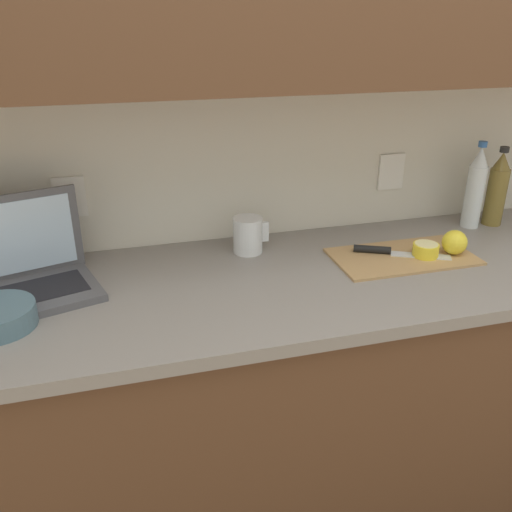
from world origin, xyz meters
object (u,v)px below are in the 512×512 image
at_px(laptop, 29,270).
at_px(cutting_board, 403,257).
at_px(knife, 385,251).
at_px(bottle_oil_tall, 475,188).
at_px(lemon_half_cut, 426,250).
at_px(bottle_green_soda, 497,190).
at_px(measuring_cup, 248,235).
at_px(lemon_whole_beside, 454,242).

relative_size(laptop, cutting_board, 0.87).
relative_size(knife, bottle_oil_tall, 0.92).
bearing_deg(knife, cutting_board, -4.58).
bearing_deg(lemon_half_cut, bottle_green_soda, 27.53).
relative_size(bottle_oil_tall, measuring_cup, 2.65).
bearing_deg(bottle_oil_tall, cutting_board, -153.42).
relative_size(cutting_board, measuring_cup, 3.82).
height_order(cutting_board, lemon_whole_beside, lemon_whole_beside).
height_order(laptop, lemon_whole_beside, laptop).
bearing_deg(cutting_board, measuring_cup, 158.93).
bearing_deg(bottle_oil_tall, measuring_cup, -179.32).
bearing_deg(cutting_board, lemon_half_cut, -18.65).
height_order(laptop, cutting_board, laptop).
height_order(bottle_oil_tall, measuring_cup, bottle_oil_tall).
bearing_deg(lemon_whole_beside, knife, 164.78).
distance_m(knife, bottle_green_soda, 0.52).
relative_size(lemon_half_cut, measuring_cup, 0.69).
xyz_separation_m(knife, lemon_half_cut, (0.11, -0.05, 0.01)).
bearing_deg(measuring_cup, laptop, -171.15).
bearing_deg(measuring_cup, lemon_half_cut, -20.77).
relative_size(laptop, lemon_half_cut, 4.78).
bearing_deg(lemon_half_cut, knife, 156.20).
height_order(cutting_board, lemon_half_cut, lemon_half_cut).
bearing_deg(bottle_oil_tall, lemon_half_cut, -145.88).
distance_m(lemon_half_cut, measuring_cup, 0.53).
xyz_separation_m(laptop, lemon_whole_beside, (1.19, -0.10, -0.01)).
bearing_deg(bottle_oil_tall, laptop, -175.72).
bearing_deg(measuring_cup, knife, -19.90).
relative_size(cutting_board, lemon_half_cut, 5.51).
xyz_separation_m(lemon_whole_beside, bottle_oil_tall, (0.20, 0.20, 0.09)).
bearing_deg(bottle_oil_tall, bottle_green_soda, -0.00).
bearing_deg(cutting_board, laptop, 176.08).
relative_size(knife, measuring_cup, 2.45).
distance_m(lemon_half_cut, bottle_green_soda, 0.44).
distance_m(cutting_board, bottle_green_soda, 0.49).
bearing_deg(knife, lemon_whole_beside, 10.23).
bearing_deg(laptop, bottle_oil_tall, -12.11).
bearing_deg(measuring_cup, bottle_green_soda, 0.62).
bearing_deg(lemon_half_cut, lemon_whole_beside, -3.95).
bearing_deg(lemon_whole_beside, bottle_oil_tall, 45.33).
bearing_deg(knife, bottle_oil_tall, 45.99).
height_order(laptop, knife, laptop).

